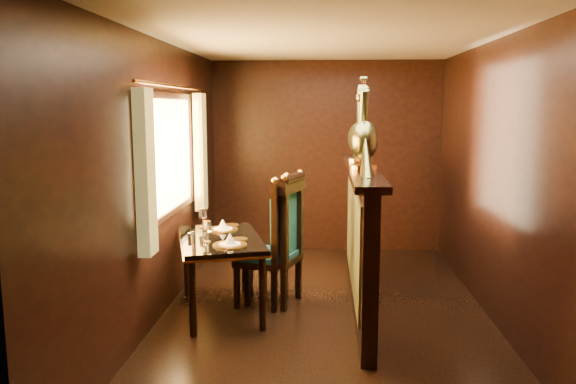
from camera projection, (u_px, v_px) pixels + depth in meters
The scene contains 8 objects.
ground at pixel (325, 317), 5.12m from camera, with size 5.00×5.00×0.00m, color black.
room_shell at pixel (317, 144), 4.91m from camera, with size 3.04×5.04×2.52m.
partition at pixel (360, 234), 5.29m from camera, with size 0.26×2.70×1.36m.
dining_table at pixel (220, 245), 5.19m from camera, with size 1.04×1.36×0.91m.
chair_left at pixel (285, 236), 5.38m from camera, with size 0.60×0.61×1.30m.
chair_right at pixel (273, 238), 5.35m from camera, with size 0.55×0.56×1.28m.
peacock_left at pixel (364, 123), 4.86m from camera, with size 0.26×0.68×0.81m, color #184835, non-canonical shape.
peacock_right at pixel (360, 124), 5.52m from camera, with size 0.24×0.63×0.75m, color #184835, non-canonical shape.
Camera 1 is at (-0.01, -4.90, 1.91)m, focal length 35.00 mm.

